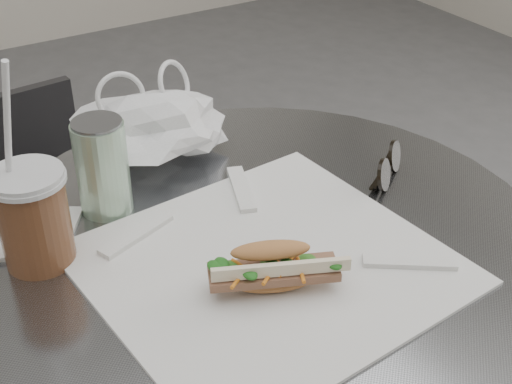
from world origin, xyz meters
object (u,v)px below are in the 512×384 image
cafe_table (262,383)px  sunglasses (387,167)px  chair_far (57,281)px  iced_coffee (33,216)px  banh_mi (272,268)px  drink_can (102,167)px

cafe_table → sunglasses: (0.23, 0.03, 0.29)m
chair_far → iced_coffee: (-0.11, -0.48, 0.49)m
iced_coffee → banh_mi: bearing=-43.1°
sunglasses → iced_coffee: bearing=136.7°
chair_far → cafe_table: bearing=98.7°
iced_coffee → drink_can: iced_coffee is taller
cafe_table → chair_far: bearing=104.1°
banh_mi → drink_can: bearing=134.6°
cafe_table → iced_coffee: size_ratio=2.81×
iced_coffee → chair_far: bearing=76.9°
banh_mi → sunglasses: size_ratio=2.01×
chair_far → drink_can: 0.65m
iced_coffee → drink_can: (0.11, 0.06, 0.00)m
chair_far → iced_coffee: size_ratio=2.56×
banh_mi → iced_coffee: bearing=160.6°
iced_coffee → sunglasses: 0.50m
banh_mi → drink_can: (-0.10, 0.26, 0.03)m
banh_mi → sunglasses: 0.30m
cafe_table → drink_can: size_ratio=5.67×
chair_far → banh_mi: bearing=92.9°
sunglasses → drink_can: drink_can is taller
banh_mi → sunglasses: (0.28, 0.12, -0.02)m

